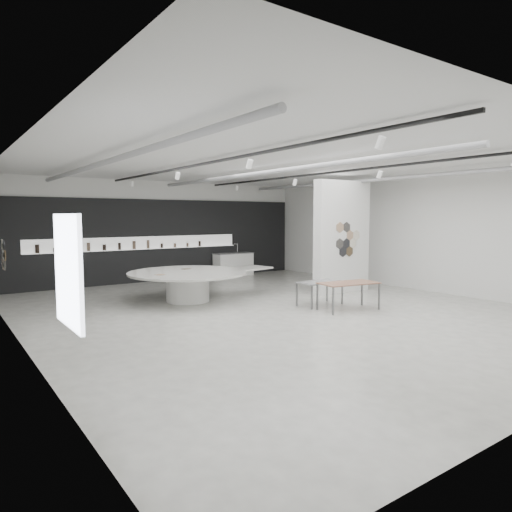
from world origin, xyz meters
TOP-DOWN VIEW (x-y plane):
  - room at (-0.09, -0.00)m, footprint 12.02×14.02m
  - back_wall_display at (-0.08, 6.93)m, footprint 11.80×0.27m
  - partition_column at (3.50, 1.00)m, footprint 2.20×0.38m
  - display_island at (-1.24, 2.45)m, footprint 4.81×4.01m
  - sample_table_wood at (1.58, -1.11)m, footprint 1.66×1.02m
  - sample_table_stone at (1.41, -0.19)m, footprint 1.33×0.72m
  - kitchen_counter at (2.86, 6.52)m, footprint 1.69×0.68m

SIDE VIEW (x-z plane):
  - kitchen_counter at x=2.86m, z-range -0.18..1.14m
  - display_island at x=-1.24m, z-range 0.13..1.01m
  - sample_table_stone at x=1.41m, z-range 0.28..0.94m
  - sample_table_wood at x=1.58m, z-range 0.31..1.04m
  - back_wall_display at x=-0.08m, z-range -0.01..3.09m
  - partition_column at x=3.50m, z-range 0.00..3.60m
  - room at x=-0.09m, z-range 0.16..3.98m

